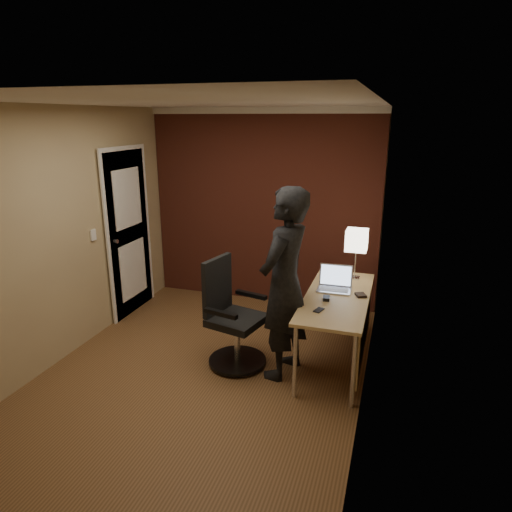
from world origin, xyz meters
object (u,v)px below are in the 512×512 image
desk (344,309)px  wallet (361,295)px  mouse (326,298)px  laptop (335,283)px  office_chair (231,320)px  person (284,284)px  desk_lamp (357,241)px  phone (319,310)px

desk → wallet: size_ratio=13.64×
mouse → wallet: 0.36m
laptop → office_chair: size_ratio=0.32×
mouse → person: size_ratio=0.06×
desk_lamp → office_chair: (-1.09, -0.85, -0.68)m
phone → person: person is taller
desk_lamp → wallet: (0.11, -0.49, -0.41)m
desk → office_chair: bearing=-164.2°
office_chair → person: person is taller
desk_lamp → mouse: (-0.19, -0.69, -0.40)m
laptop → person: person is taller
desk → person: bearing=-149.0°
phone → mouse: bearing=101.6°
desk_lamp → mouse: size_ratio=5.35×
wallet → laptop: bearing=155.1°
desk → mouse: (-0.16, -0.13, 0.14)m
phone → person: bearing=-177.9°
mouse → person: (-0.36, -0.18, 0.16)m
wallet → office_chair: office_chair is taller
office_chair → desk_lamp: bearing=38.1°
desk → laptop: 0.29m
laptop → office_chair: 1.10m
desk → mouse: mouse is taller
desk_lamp → phone: desk_lamp is taller
phone → person: 0.39m
laptop → desk: bearing=-55.7°
desk_lamp → mouse: 0.82m
desk → mouse: size_ratio=15.00×
wallet → office_chair: bearing=-163.4°
desk → wallet: bearing=22.8°
wallet → office_chair: 1.28m
laptop → wallet: 0.30m
laptop → person: bearing=-128.6°
desk → office_chair: office_chair is taller
laptop → desk_lamp: bearing=67.3°
desk → person: person is taller
desk_lamp → laptop: (-0.15, -0.37, -0.35)m
mouse → phone: bearing=-100.9°
desk_lamp → wallet: 0.65m
phone → laptop: bearing=101.1°
office_chair → phone: bearing=-6.8°
office_chair → person: 0.69m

